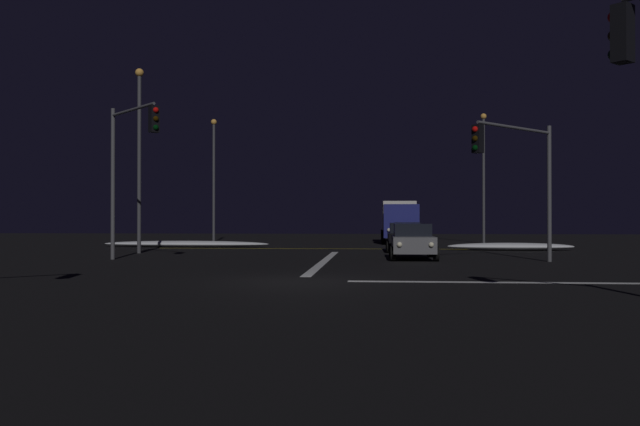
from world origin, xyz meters
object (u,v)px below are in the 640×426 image
at_px(box_truck, 399,220).
at_px(streetlamp_left_near, 139,147).
at_px(streetlamp_left_far, 214,172).
at_px(sedan_black, 405,237).
at_px(streetlamp_right_far, 484,169).
at_px(traffic_signal_ne, 519,164).
at_px(traffic_signal_nw, 129,153).
at_px(sedan_blue, 407,234).
at_px(sedan_gray, 412,241).

distance_m(box_truck, streetlamp_left_near, 21.47).
xyz_separation_m(box_truck, streetlamp_left_near, (-14.00, -15.84, 3.80)).
bearing_deg(streetlamp_left_far, sedan_black, -43.57).
bearing_deg(sedan_black, streetlamp_left_near, -168.37).
bearing_deg(streetlamp_left_near, streetlamp_right_far, 38.43).
bearing_deg(streetlamp_left_far, traffic_signal_ne, -51.80).
bearing_deg(traffic_signal_ne, streetlamp_right_far, 84.34).
height_order(box_truck, streetlamp_right_far, streetlamp_right_far).
bearing_deg(streetlamp_right_far, sedan_black, -115.72).
xyz_separation_m(sedan_black, box_truck, (0.17, 12.99, 0.91)).
xyz_separation_m(sedan_black, traffic_signal_ne, (4.08, -9.60, 3.17)).
relative_size(traffic_signal_nw, traffic_signal_ne, 1.17).
bearing_deg(traffic_signal_nw, streetlamp_left_near, 106.32).
relative_size(sedan_blue, traffic_signal_nw, 0.65).
relative_size(sedan_blue, streetlamp_left_far, 0.46).
distance_m(sedan_gray, streetlamp_left_far, 24.64).
distance_m(sedan_black, traffic_signal_nw, 15.56).
distance_m(traffic_signal_nw, streetlamp_right_far, 28.91).
xyz_separation_m(sedan_gray, streetlamp_right_far, (6.29, 19.84, 4.66)).
height_order(sedan_blue, box_truck, box_truck).
distance_m(traffic_signal_nw, streetlamp_left_near, 6.70).
xyz_separation_m(sedan_blue, streetlamp_left_far, (-14.22, 6.85, 4.58)).
bearing_deg(box_truck, sedan_black, -90.75).
xyz_separation_m(sedan_black, traffic_signal_nw, (-11.97, -9.21, 3.77)).
distance_m(streetlamp_right_far, streetlamp_left_far, 20.16).
xyz_separation_m(sedan_gray, streetlamp_left_far, (-13.87, 19.84, 4.58)).
height_order(sedan_black, traffic_signal_ne, traffic_signal_ne).
bearing_deg(box_truck, sedan_blue, -88.10).
distance_m(sedan_gray, traffic_signal_ne, 5.90).
xyz_separation_m(box_truck, traffic_signal_nw, (-12.14, -22.20, 2.86)).
height_order(traffic_signal_nw, streetlamp_right_far, streetlamp_right_far).
distance_m(traffic_signal_ne, streetlamp_left_far, 28.99).
distance_m(sedan_blue, traffic_signal_ne, 16.63).
distance_m(sedan_gray, box_truck, 19.70).
distance_m(box_truck, streetlamp_left_far, 14.47).
relative_size(sedan_gray, streetlamp_right_far, 0.45).
relative_size(sedan_blue, traffic_signal_ne, 0.76).
xyz_separation_m(streetlamp_right_far, streetlamp_left_far, (-20.16, -0.00, -0.09)).
bearing_deg(sedan_blue, box_truck, 91.90).
height_order(sedan_black, streetlamp_right_far, streetlamp_right_far).
xyz_separation_m(sedan_gray, traffic_signal_nw, (-12.01, -2.52, 3.77)).
bearing_deg(sedan_black, streetlamp_right_far, 64.28).
distance_m(box_truck, traffic_signal_nw, 25.46).
bearing_deg(streetlamp_right_far, box_truck, -178.47).
height_order(traffic_signal_nw, streetlamp_left_far, streetlamp_left_far).
bearing_deg(sedan_gray, traffic_signal_ne, -35.85).
relative_size(box_truck, streetlamp_left_far, 0.88).
relative_size(box_truck, traffic_signal_ne, 1.46).
xyz_separation_m(sedan_gray, sedan_black, (-0.04, 6.69, 0.00)).
xyz_separation_m(sedan_gray, traffic_signal_ne, (4.03, -2.92, 3.17)).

